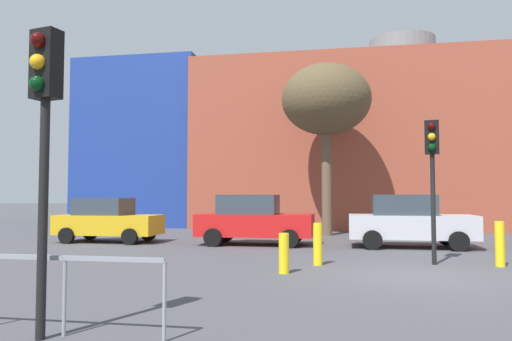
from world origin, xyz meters
TOP-DOWN VIEW (x-y plane):
  - ground_plane at (0.00, 0.00)m, footprint 200.00×200.00m
  - building_backdrop at (2.04, 19.62)m, footprint 39.37×11.26m
  - parked_car_0 at (-10.79, 6.24)m, footprint 3.99×1.96m
  - parked_car_1 at (-4.94, 6.24)m, footprint 4.28×2.10m
  - parked_car_2 at (0.63, 6.24)m, footprint 4.29×2.10m
  - traffic_light_near_left at (-5.37, -6.05)m, footprint 0.40×0.39m
  - traffic_light_island at (0.72, 1.89)m, footprint 0.40×0.39m
  - bare_tree_0 at (-2.40, 11.12)m, footprint 4.16×4.16m
  - bollard_yellow_0 at (-2.29, 1.28)m, footprint 0.24×0.24m
  - bollard_yellow_1 at (2.32, 1.82)m, footprint 0.24×0.24m
  - bollard_yellow_2 at (-2.99, -0.26)m, footprint 0.24×0.24m
  - pedestrian_railing at (-5.84, -5.83)m, footprint 4.13×0.06m

SIDE VIEW (x-z plane):
  - ground_plane at x=0.00m, z-range 0.00..0.00m
  - bollard_yellow_2 at x=-2.99m, z-range 0.00..0.94m
  - bollard_yellow_0 at x=-2.29m, z-range 0.00..1.10m
  - bollard_yellow_1 at x=2.32m, z-range 0.00..1.16m
  - pedestrian_railing at x=-5.84m, z-range 0.28..1.31m
  - parked_car_0 at x=-10.79m, z-range 0.00..1.72m
  - parked_car_1 at x=-4.94m, z-range -0.01..1.85m
  - parked_car_2 at x=0.63m, z-range -0.01..1.85m
  - traffic_light_island at x=0.72m, z-range 0.90..4.72m
  - traffic_light_near_left at x=-5.37m, z-range 0.93..4.88m
  - building_backdrop at x=2.04m, z-range -0.87..10.72m
  - bare_tree_0 at x=-2.40m, z-range 2.26..10.24m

